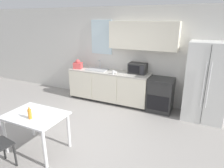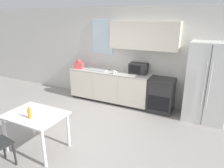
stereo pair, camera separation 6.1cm
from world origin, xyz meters
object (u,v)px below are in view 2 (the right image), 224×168
(oven_range, at_px, (161,95))
(refrigerator, at_px, (207,83))
(coffee_mug, at_px, (115,72))
(dining_table, at_px, (36,120))
(microwave, at_px, (138,68))
(drink_bottle, at_px, (29,113))

(oven_range, distance_m, refrigerator, 1.16)
(coffee_mug, bearing_deg, dining_table, -99.62)
(refrigerator, distance_m, microwave, 1.75)
(microwave, relative_size, coffee_mug, 3.78)
(oven_range, xyz_separation_m, drink_bottle, (-1.64, -2.85, 0.38))
(oven_range, xyz_separation_m, dining_table, (-1.68, -2.70, 0.17))
(refrigerator, distance_m, drink_bottle, 3.88)
(microwave, xyz_separation_m, coffee_mug, (-0.57, -0.34, -0.10))
(oven_range, height_order, drink_bottle, drink_bottle)
(microwave, bearing_deg, oven_range, -8.70)
(oven_range, distance_m, dining_table, 3.18)
(coffee_mug, relative_size, dining_table, 0.12)
(coffee_mug, xyz_separation_m, drink_bottle, (-0.38, -2.61, -0.15))
(oven_range, xyz_separation_m, microwave, (-0.70, 0.11, 0.63))
(dining_table, distance_m, drink_bottle, 0.26)
(oven_range, xyz_separation_m, refrigerator, (1.04, -0.04, 0.50))
(dining_table, bearing_deg, oven_range, 58.04)
(microwave, relative_size, drink_bottle, 2.03)
(coffee_mug, bearing_deg, drink_bottle, -98.23)
(coffee_mug, distance_m, drink_bottle, 2.65)
(coffee_mug, distance_m, dining_table, 2.53)
(dining_table, relative_size, drink_bottle, 4.45)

